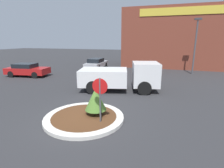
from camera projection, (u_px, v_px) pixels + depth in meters
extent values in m
plane|color=#2D2D30|center=(84.00, 119.00, 8.43)|extent=(120.00, 120.00, 0.00)
cylinder|color=beige|center=(84.00, 118.00, 8.41)|extent=(3.80, 3.80, 0.16)
cylinder|color=#4C2D19|center=(84.00, 118.00, 8.40)|extent=(3.11, 3.11, 0.16)
cylinder|color=#4C4C51|center=(100.00, 102.00, 7.61)|extent=(0.07, 0.07, 2.15)
cylinder|color=#B71414|center=(100.00, 86.00, 7.44)|extent=(0.69, 0.03, 0.69)
cylinder|color=brown|center=(96.00, 112.00, 8.58)|extent=(0.08, 0.08, 0.24)
cone|color=#4C752D|center=(96.00, 99.00, 8.42)|extent=(1.04, 1.04, 1.07)
cube|color=white|center=(145.00, 74.00, 12.87)|extent=(2.33, 2.63, 1.68)
cube|color=white|center=(104.00, 77.00, 13.11)|extent=(3.93, 3.13, 1.17)
cube|color=black|center=(155.00, 70.00, 12.76)|extent=(0.52, 1.97, 0.59)
cylinder|color=black|center=(141.00, 81.00, 14.13)|extent=(1.00, 0.48, 0.96)
cylinder|color=black|center=(144.00, 88.00, 12.02)|extent=(1.00, 0.48, 0.96)
cylinder|color=black|center=(97.00, 80.00, 14.34)|extent=(1.00, 0.48, 0.96)
cylinder|color=black|center=(93.00, 87.00, 12.23)|extent=(1.00, 0.48, 0.96)
cube|color=brown|center=(183.00, 38.00, 23.95)|extent=(15.87, 6.00, 7.83)
cube|color=gold|center=(187.00, 11.00, 20.38)|extent=(11.11, 0.08, 0.90)
cube|color=#B7B7BC|center=(96.00, 64.00, 23.07)|extent=(1.92, 4.58, 0.57)
cube|color=black|center=(96.00, 60.00, 22.72)|extent=(1.64, 2.22, 0.51)
cylinder|color=black|center=(95.00, 64.00, 24.65)|extent=(0.22, 0.68, 0.67)
cylinder|color=black|center=(106.00, 65.00, 24.22)|extent=(0.22, 0.68, 0.67)
cylinder|color=black|center=(86.00, 67.00, 22.03)|extent=(0.22, 0.68, 0.67)
cylinder|color=black|center=(99.00, 68.00, 21.60)|extent=(0.22, 0.68, 0.67)
cube|color=#B21919|center=(28.00, 71.00, 18.21)|extent=(4.49, 2.38, 0.64)
cube|color=black|center=(25.00, 66.00, 18.12)|extent=(2.25, 1.87, 0.43)
cylinder|color=black|center=(44.00, 72.00, 18.87)|extent=(0.67, 0.29, 0.65)
cylinder|color=black|center=(35.00, 75.00, 17.27)|extent=(0.67, 0.29, 0.65)
cylinder|color=black|center=(22.00, 71.00, 19.29)|extent=(0.67, 0.29, 0.65)
cylinder|color=black|center=(11.00, 74.00, 17.69)|extent=(0.67, 0.29, 0.65)
cylinder|color=#4C4C51|center=(195.00, 48.00, 18.84)|extent=(0.16, 0.16, 5.68)
cube|color=#38383D|center=(198.00, 19.00, 18.10)|extent=(0.70, 0.30, 0.20)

